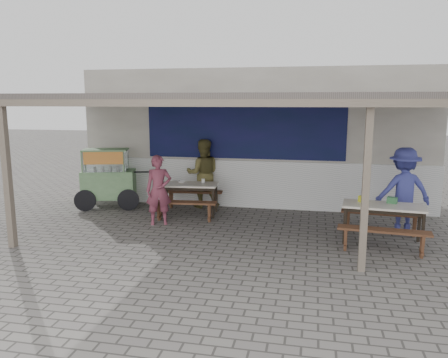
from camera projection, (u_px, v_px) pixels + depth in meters
name	position (u px, v px, depth m)	size (l,w,h in m)	color
ground	(228.00, 243.00, 8.33)	(60.00, 60.00, 0.00)	#615D58
back_wall	(255.00, 138.00, 11.48)	(9.00, 1.28, 3.50)	beige
warung_roof	(238.00, 99.00, 8.72)	(9.00, 4.21, 2.81)	#524A46
table_left	(189.00, 187.00, 10.38)	(1.42, 0.81, 0.75)	silver
bench_left_street	(184.00, 206.00, 9.85)	(1.48, 0.42, 0.45)	brown
bench_left_wall	(194.00, 195.00, 11.03)	(1.48, 0.42, 0.45)	brown
table_right	(383.00, 209.00, 8.25)	(1.54, 0.84, 0.75)	silver
bench_right_street	(383.00, 235.00, 7.71)	(1.60, 0.44, 0.45)	brown
bench_right_wall	(381.00, 217.00, 8.91)	(1.60, 0.44, 0.45)	brown
vendor_cart	(108.00, 176.00, 11.02)	(1.78, 1.09, 1.50)	#749F6A
patron_street_side	(159.00, 190.00, 9.52)	(0.56, 0.37, 1.53)	brown
patron_wall_side	(203.00, 174.00, 11.07)	(0.85, 0.66, 1.74)	brown
patron_right_table	(403.00, 190.00, 8.93)	(1.14, 0.65, 1.76)	#3A3F93
tissue_box	(362.00, 199.00, 8.47)	(0.12, 0.12, 0.12)	yellow
donation_box	(392.00, 200.00, 8.35)	(0.18, 0.12, 0.12)	#2D6539
condiment_jar	(203.00, 181.00, 10.47)	(0.09, 0.09, 0.10)	silver
condiment_bowl	(182.00, 182.00, 10.49)	(0.19, 0.19, 0.05)	white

